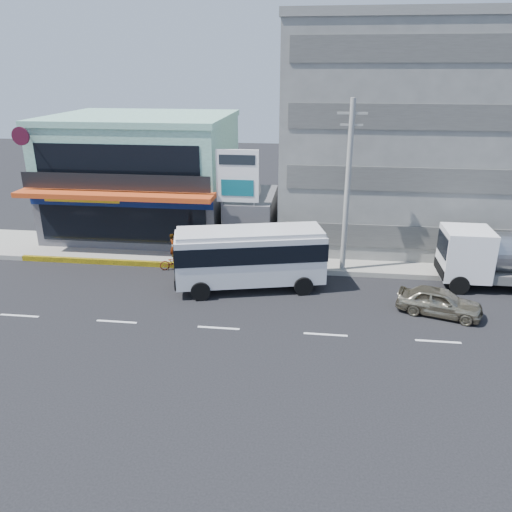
{
  "coord_description": "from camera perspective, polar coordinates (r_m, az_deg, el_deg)",
  "views": [
    {
      "loc": [
        4.31,
        -20.33,
        11.53
      ],
      "look_at": [
        1.29,
        3.94,
        2.2
      ],
      "focal_mm": 35.0,
      "sensor_mm": 36.0,
      "label": 1
    }
  ],
  "objects": [
    {
      "name": "ground",
      "position": [
        23.77,
        -4.3,
        -8.2
      ],
      "size": [
        120.0,
        120.0,
        0.0
      ],
      "primitive_type": "plane",
      "color": "black",
      "rests_on": "ground"
    },
    {
      "name": "sidewalk",
      "position": [
        31.93,
        7.87,
        -0.2
      ],
      "size": [
        70.0,
        5.0,
        0.3
      ],
      "primitive_type": "cube",
      "color": "gray",
      "rests_on": "ground"
    },
    {
      "name": "shop_building",
      "position": [
        37.19,
        -12.54,
        8.71
      ],
      "size": [
        12.4,
        11.7,
        8.0
      ],
      "color": "#404044",
      "rests_on": "ground"
    },
    {
      "name": "concrete_building",
      "position": [
        36.07,
        16.54,
        12.84
      ],
      "size": [
        16.0,
        12.0,
        14.0
      ],
      "primitive_type": "cube",
      "color": "gray",
      "rests_on": "ground"
    },
    {
      "name": "gap_structure",
      "position": [
        34.05,
        -0.47,
        4.19
      ],
      "size": [
        3.0,
        6.0,
        3.5
      ],
      "primitive_type": "cube",
      "color": "#404044",
      "rests_on": "ground"
    },
    {
      "name": "satellite_dish",
      "position": [
        32.61,
        -0.72,
        6.76
      ],
      "size": [
        1.5,
        1.5,
        0.15
      ],
      "primitive_type": "cylinder",
      "color": "slate",
      "rests_on": "gap_structure"
    },
    {
      "name": "billboard",
      "position": [
        30.64,
        -2.12,
        8.42
      ],
      "size": [
        2.6,
        0.18,
        6.9
      ],
      "color": "gray",
      "rests_on": "ground"
    },
    {
      "name": "utility_pole_near",
      "position": [
        28.5,
        10.41,
        7.61
      ],
      "size": [
        1.6,
        0.3,
        10.0
      ],
      "color": "#999993",
      "rests_on": "ground"
    },
    {
      "name": "minibus",
      "position": [
        27.03,
        -0.71,
        0.26
      ],
      "size": [
        8.44,
        4.45,
        3.37
      ],
      "color": "silver",
      "rests_on": "ground"
    },
    {
      "name": "sedan",
      "position": [
        26.24,
        20.23,
        -4.91
      ],
      "size": [
        4.34,
        2.76,
        1.38
      ],
      "primitive_type": "imported",
      "rotation": [
        0.0,
        0.0,
        1.27
      ],
      "color": "tan",
      "rests_on": "ground"
    },
    {
      "name": "motorcycle_rider",
      "position": [
        30.36,
        -9.34,
        -0.2
      ],
      "size": [
        1.87,
        1.18,
        2.27
      ],
      "color": "#5C1D0D",
      "rests_on": "ground"
    }
  ]
}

